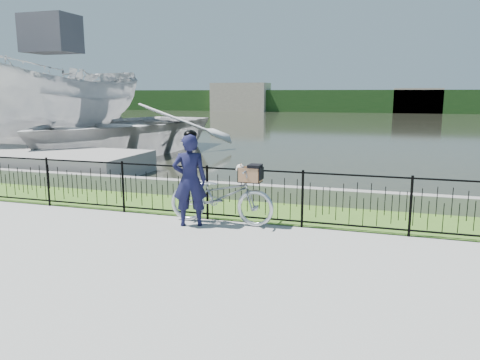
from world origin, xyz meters
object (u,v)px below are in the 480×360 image
(boat_near, at_px, (56,103))
(boat_far, at_px, (119,129))
(cyclist, at_px, (190,179))
(dock, at_px, (6,160))
(bicycle_rig, at_px, (221,195))

(boat_near, xyz_separation_m, boat_far, (2.99, 0.20, -1.05))
(cyclist, height_order, boat_near, boat_near)
(boat_near, bearing_deg, dock, -71.70)
(dock, relative_size, bicycle_rig, 4.54)
(bicycle_rig, height_order, boat_near, boat_near)
(cyclist, height_order, boat_far, boat_far)
(cyclist, distance_m, boat_near, 13.92)
(dock, bearing_deg, boat_near, 108.30)
(dock, relative_size, cyclist, 5.23)
(boat_near, bearing_deg, bicycle_rig, -38.90)
(bicycle_rig, relative_size, boat_near, 0.20)
(cyclist, relative_size, boat_near, 0.17)
(bicycle_rig, xyz_separation_m, boat_near, (-10.95, 8.84, 1.57))
(dock, xyz_separation_m, cyclist, (8.84, -4.43, 0.59))
(bicycle_rig, bearing_deg, boat_far, 131.39)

